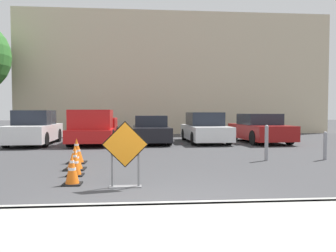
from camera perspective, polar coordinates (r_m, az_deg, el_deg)
ground_plane at (r=14.89m, az=-3.41°, el=-3.36°), size 96.00×96.00×0.00m
sidewalk_strip at (r=3.78m, az=1.26°, el=-19.66°), size 31.01×2.64×0.14m
curb_lip at (r=5.03m, az=-0.40°, el=-14.03°), size 31.01×0.20×0.14m
road_closed_sign at (r=6.52m, az=-7.47°, el=-4.40°), size 0.92×0.20×1.32m
traffic_cone_nearest at (r=7.07m, az=-16.36°, el=-7.28°), size 0.38×0.38×0.65m
traffic_cone_second at (r=8.05m, az=-15.88°, el=-6.16°), size 0.38×0.38×0.63m
traffic_cone_third at (r=8.89m, az=-15.92°, el=-5.39°), size 0.53×0.53×0.62m
traffic_cone_fourth at (r=10.01m, az=-15.63°, el=-4.21°), size 0.53×0.53×0.73m
parked_car_nearest at (r=16.38m, az=-22.22°, el=-0.49°), size 1.93×4.46×1.58m
pickup_truck at (r=15.82m, az=-12.80°, el=-0.46°), size 2.07×5.03×1.60m
parked_car_second at (r=16.13m, az=-3.06°, el=-0.71°), size 1.83×4.39×1.34m
parked_car_third at (r=16.38m, az=6.42°, el=-0.48°), size 1.93×4.36×1.49m
parked_car_fourth at (r=16.80m, az=15.70°, el=-0.52°), size 2.15×4.21×1.42m
bollard_nearest at (r=10.55m, az=16.77°, el=-2.66°), size 0.12×0.12×1.10m
bollard_second at (r=11.40m, az=25.68°, el=-2.97°), size 0.12×0.12×0.89m
building_facade_backdrop at (r=25.15m, az=0.88°, el=8.60°), size 21.82×5.00×8.42m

